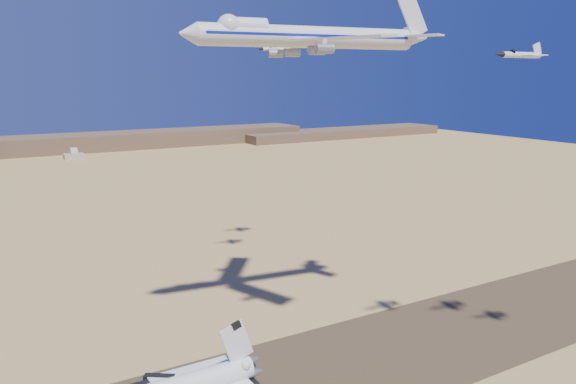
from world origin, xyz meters
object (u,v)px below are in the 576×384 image
carrier_747 (303,37)px  chase_jet_e (287,35)px  chase_jet_a (520,55)px  chase_jet_d (277,49)px

carrier_747 → chase_jet_e: (34.23, 66.93, 5.87)m
chase_jet_a → chase_jet_d: (-14.25, 99.09, 5.06)m
chase_jet_d → chase_jet_e: size_ratio=0.91×
carrier_747 → chase_jet_d: (20.96, 52.32, -0.81)m
chase_jet_a → chase_jet_e: 114.31m
carrier_747 → chase_jet_e: size_ratio=4.92×
carrier_747 → chase_jet_d: 56.37m
chase_jet_d → chase_jet_e: bearing=60.1°
chase_jet_d → chase_jet_e: chase_jet_e is taller
carrier_747 → chase_jet_a: (35.22, -46.77, -5.87)m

